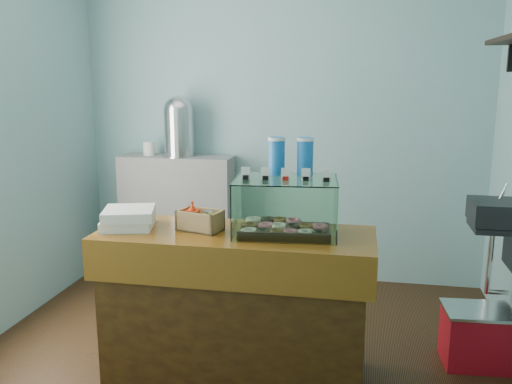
% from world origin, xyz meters
% --- Properties ---
extents(ground, '(3.50, 3.50, 0.00)m').
position_xyz_m(ground, '(0.00, 0.00, 0.00)').
color(ground, black).
rests_on(ground, ground).
extents(room_shell, '(3.54, 3.04, 2.82)m').
position_xyz_m(room_shell, '(0.03, 0.01, 1.71)').
color(room_shell, '#79B0AF').
rests_on(room_shell, ground).
extents(counter, '(1.60, 0.60, 0.90)m').
position_xyz_m(counter, '(0.00, -0.25, 0.46)').
color(counter, '#482D0D').
rests_on(counter, ground).
extents(back_shelf, '(1.00, 0.32, 1.10)m').
position_xyz_m(back_shelf, '(-0.90, 1.32, 0.55)').
color(back_shelf, gray).
rests_on(back_shelf, ground).
extents(display_case, '(0.61, 0.47, 0.54)m').
position_xyz_m(display_case, '(0.28, -0.18, 1.07)').
color(display_case, '#361D10').
rests_on(display_case, counter).
extents(condiment_crate, '(0.28, 0.21, 0.17)m').
position_xyz_m(condiment_crate, '(-0.21, -0.25, 0.96)').
color(condiment_crate, tan).
rests_on(condiment_crate, counter).
extents(pastry_boxes, '(0.37, 0.36, 0.12)m').
position_xyz_m(pastry_boxes, '(-0.64, -0.27, 0.96)').
color(pastry_boxes, white).
rests_on(pastry_boxes, counter).
extents(coffee_urn, '(0.29, 0.29, 0.53)m').
position_xyz_m(coffee_urn, '(-0.86, 1.30, 1.38)').
color(coffee_urn, silver).
rests_on(coffee_urn, back_shelf).
extents(red_cooler, '(0.44, 0.35, 0.37)m').
position_xyz_m(red_cooler, '(1.45, 0.16, 0.19)').
color(red_cooler, red).
rests_on(red_cooler, ground).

